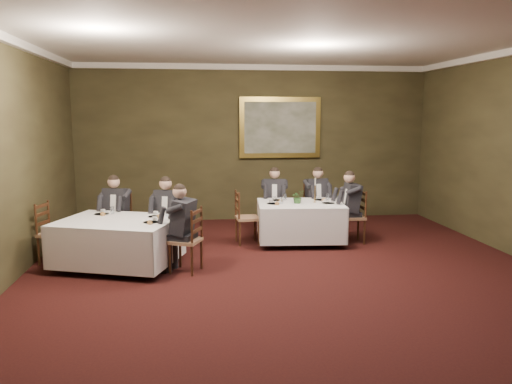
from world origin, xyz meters
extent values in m
plane|color=black|center=(0.00, 0.00, 0.00)|extent=(10.00, 10.00, 0.00)
cube|color=silver|center=(0.00, 0.00, 3.50)|extent=(8.00, 10.00, 0.10)
cube|color=#302A18|center=(0.00, 5.00, 1.75)|extent=(8.00, 0.10, 3.50)
cube|color=white|center=(0.00, 4.95, 3.44)|extent=(8.00, 0.10, 0.12)
cube|color=black|center=(0.58, 2.68, 0.73)|extent=(1.60, 1.26, 0.04)
cube|color=white|center=(0.58, 2.68, 0.76)|extent=(1.67, 1.32, 0.02)
cube|color=white|center=(0.58, 2.68, 0.42)|extent=(1.69, 1.34, 0.65)
cube|color=black|center=(-2.60, 1.55, 0.73)|extent=(2.03, 1.77, 0.04)
cube|color=white|center=(-2.60, 1.55, 0.76)|extent=(2.11, 1.85, 0.02)
cube|color=white|center=(-2.60, 1.55, 0.42)|extent=(2.14, 1.87, 0.65)
cube|color=#8C6747|center=(0.22, 3.51, 0.48)|extent=(0.50, 0.48, 0.05)
cube|color=black|center=(0.25, 3.70, 0.73)|extent=(0.38, 0.09, 0.54)
cube|color=black|center=(0.22, 3.51, 0.86)|extent=(0.46, 0.37, 0.55)
sphere|color=tan|center=(0.22, 3.51, 1.24)|extent=(0.24, 0.24, 0.21)
cube|color=#8C6747|center=(1.07, 3.44, 0.48)|extent=(0.49, 0.47, 0.05)
cube|color=black|center=(1.04, 3.63, 0.73)|extent=(0.38, 0.08, 0.54)
cube|color=black|center=(1.07, 3.44, 0.86)|extent=(0.45, 0.36, 0.55)
sphere|color=tan|center=(1.07, 3.44, 1.24)|extent=(0.23, 0.23, 0.21)
cube|color=#8C6747|center=(-0.41, 2.76, 0.48)|extent=(0.45, 0.47, 0.05)
cube|color=black|center=(-0.60, 2.75, 0.73)|extent=(0.06, 0.38, 0.54)
cube|color=#8C6747|center=(1.56, 2.59, 0.48)|extent=(0.43, 0.45, 0.05)
cube|color=black|center=(1.75, 2.59, 0.73)|extent=(0.04, 0.38, 0.54)
cube|color=black|center=(1.56, 2.59, 0.86)|extent=(0.32, 0.43, 0.55)
sphere|color=tan|center=(1.56, 2.59, 1.24)|extent=(0.21, 0.21, 0.21)
cube|color=#8C6747|center=(-2.76, 2.56, 0.48)|extent=(0.53, 0.52, 0.05)
cube|color=black|center=(-2.71, 2.75, 0.73)|extent=(0.37, 0.13, 0.54)
cube|color=black|center=(-2.76, 2.56, 0.86)|extent=(0.49, 0.41, 0.55)
sphere|color=tan|center=(-2.76, 2.56, 1.24)|extent=(0.26, 0.26, 0.21)
cube|color=#8C6747|center=(-1.85, 2.25, 0.48)|extent=(0.55, 0.54, 0.05)
cube|color=black|center=(-1.79, 2.43, 0.73)|extent=(0.37, 0.15, 0.54)
cube|color=black|center=(-1.85, 2.25, 0.86)|extent=(0.50, 0.43, 0.55)
sphere|color=tan|center=(-1.85, 2.25, 1.24)|extent=(0.27, 0.27, 0.21)
cube|color=#8C6747|center=(-1.54, 1.18, 0.48)|extent=(0.56, 0.57, 0.05)
cube|color=black|center=(-1.37, 1.10, 0.73)|extent=(0.18, 0.36, 0.54)
cube|color=black|center=(-1.54, 1.18, 0.86)|extent=(0.45, 0.51, 0.55)
sphere|color=tan|center=(-1.54, 1.18, 1.24)|extent=(0.28, 0.28, 0.21)
cube|color=#8C6747|center=(-3.66, 1.92, 0.48)|extent=(0.52, 0.53, 0.05)
cube|color=black|center=(-3.84, 1.96, 0.73)|extent=(0.12, 0.38, 0.54)
imported|color=#2D5926|center=(0.52, 2.65, 0.90)|extent=(0.28, 0.25, 0.26)
cylinder|color=#A97E33|center=(0.86, 2.71, 0.77)|extent=(0.07, 0.07, 0.02)
cylinder|color=#A97E33|center=(0.86, 2.71, 0.94)|extent=(0.02, 0.02, 0.32)
cylinder|color=white|center=(0.86, 2.71, 1.17)|extent=(0.02, 0.02, 0.14)
cylinder|color=white|center=(0.18, 3.04, 0.77)|extent=(0.25, 0.25, 0.01)
cylinder|color=white|center=(0.18, 3.19, 0.80)|extent=(0.08, 0.08, 0.05)
cylinder|color=white|center=(0.35, 3.04, 0.83)|extent=(0.06, 0.06, 0.14)
cylinder|color=white|center=(-2.93, 2.06, 0.77)|extent=(0.25, 0.25, 0.01)
cylinder|color=white|center=(-2.93, 2.21, 0.80)|extent=(0.08, 0.08, 0.05)
cylinder|color=white|center=(-2.76, 2.06, 0.83)|extent=(0.06, 0.06, 0.14)
cube|color=gold|center=(0.58, 4.94, 2.11)|extent=(1.86, 0.08, 1.37)
cube|color=#464C33|center=(0.58, 4.90, 2.11)|extent=(1.64, 0.01, 1.15)
camera|label=1|loc=(-1.40, -6.33, 2.39)|focal=35.00mm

